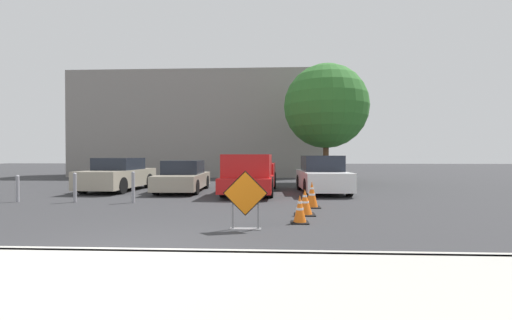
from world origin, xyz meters
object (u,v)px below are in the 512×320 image
Objects in this scene: traffic_cone_third at (312,195)px; bollard_nearest at (133,186)px; parked_car_nearest at (118,175)px; traffic_cone_nearest at (300,209)px; road_closed_sign at (245,199)px; traffic_cone_second at (305,203)px; bollard_third at (18,188)px; bollard_second at (75,187)px; pickup_truck at (250,176)px; parked_car_second at (183,177)px; parked_car_third at (322,176)px.

traffic_cone_third is 0.76× the size of bollard_nearest.
traffic_cone_nearest is at bearing 139.85° from parked_car_nearest.
road_closed_sign is 2.38m from traffic_cone_second.
parked_car_nearest is at bearing 120.62° from bollard_nearest.
parked_car_nearest reaches higher than bollard_third.
traffic_cone_third is (0.55, 2.39, 0.07)m from traffic_cone_nearest.
road_closed_sign is at bearing -44.08° from bollard_nearest.
bollard_third is (-2.00, 0.00, -0.04)m from bollard_second.
road_closed_sign is 10.04m from parked_car_nearest.
parked_car_nearest is at bearing 150.39° from traffic_cone_third.
parked_car_second is at bearing -11.30° from pickup_truck.
traffic_cone_nearest is 7.94m from bollard_second.
road_closed_sign is 1.49m from traffic_cone_nearest.
bollard_nearest is at bearing 0.00° from bollard_third.
bollard_third is (-7.72, -2.91, -0.25)m from pickup_truck.
bollard_third is at bearing 153.97° from road_closed_sign.
pickup_truck reaches higher than bollard_nearest.
parked_car_third is 11.27m from bollard_third.
pickup_truck is at bearing 7.47° from parked_car_third.
traffic_cone_second is 1.34m from traffic_cone_third.
traffic_cone_third is at bearing -7.51° from bollard_nearest.
parked_car_nearest is at bearing 94.04° from bollard_second.
bollard_third is (-9.50, 2.07, 0.15)m from traffic_cone_second.
bollard_nearest reaches higher than traffic_cone_nearest.
parked_car_nearest is at bearing -4.63° from parked_car_third.
parked_car_third is (9.01, -0.42, 0.03)m from parked_car_nearest.
road_closed_sign is 1.20× the size of bollard_nearest.
traffic_cone_second is 0.12× the size of pickup_truck.
parked_car_third is 4.51× the size of bollard_third.
traffic_cone_nearest is 6.74m from parked_car_third.
traffic_cone_second is 0.75× the size of bollard_third.
parked_car_nearest is 4.46m from bollard_nearest.
parked_car_third is (2.67, 7.36, 0.05)m from road_closed_sign.
traffic_cone_second is at bearing 128.01° from parked_car_second.
parked_car_nearest is 4.33× the size of bollard_second.
road_closed_sign reaches higher than bollard_third.
traffic_cone_second is at bearing 52.55° from road_closed_sign.
road_closed_sign is 1.85× the size of traffic_cone_second.
bollard_third reaches higher than traffic_cone_third.
bollard_nearest is (-5.50, 2.07, 0.22)m from traffic_cone_second.
parked_car_second reaches higher than traffic_cone_second.
pickup_truck is 5.40× the size of bollard_nearest.
parked_car_second reaches higher than traffic_cone_nearest.
road_closed_sign is 7.24m from bollard_second.
traffic_cone_third reaches higher than traffic_cone_nearest.
parked_car_third is 3.94× the size of bollard_nearest.
bollard_nearest is at bearing 172.49° from traffic_cone_third.
pickup_truck is at bearing 119.82° from traffic_cone_third.
traffic_cone_third is at bearing 121.96° from pickup_truck.
bollard_nearest is at bearing 0.00° from bollard_second.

